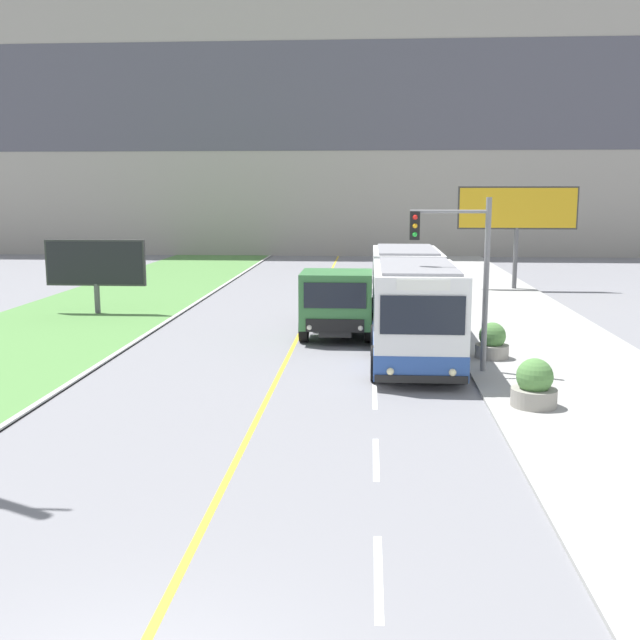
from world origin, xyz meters
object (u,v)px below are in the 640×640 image
dump_truck (338,302)px  traffic_light_mast (462,262)px  billboard_small (95,264)px  planter_round_second (492,343)px  city_bus (410,301)px  planter_round_near (534,386)px  billboard_large (517,211)px

dump_truck → traffic_light_mast: 6.94m
billboard_small → planter_round_second: 17.62m
billboard_small → planter_round_second: (15.60, -8.04, -1.59)m
traffic_light_mast → planter_round_second: bearing=54.8°
city_bus → planter_round_near: bearing=-70.1°
billboard_large → traffic_light_mast: bearing=-105.1°
dump_truck → traffic_light_mast: traffic_light_mast is taller
city_bus → billboard_small: billboard_small is taller
dump_truck → billboard_small: (-10.60, 4.32, 0.92)m
city_bus → traffic_light_mast: (1.23, -3.65, 1.67)m
billboard_large → planter_round_second: billboard_large is taller
billboard_small → planter_round_near: bearing=-40.4°
billboard_large → city_bus: bearing=-112.4°
city_bus → dump_truck: 3.14m
planter_round_near → city_bus: bearing=109.9°
billboard_small → city_bus: bearing=-25.1°
traffic_light_mast → billboard_large: 19.90m
billboard_large → planter_round_near: size_ratio=5.31×
dump_truck → billboard_large: bearing=56.9°
planter_round_near → traffic_light_mast: bearing=111.2°
planter_round_second → dump_truck: bearing=143.4°
city_bus → billboard_large: bearing=67.6°
city_bus → dump_truck: bearing=144.2°
dump_truck → planter_round_near: size_ratio=5.89×
billboard_large → planter_round_near: bearing=-99.4°
dump_truck → planter_round_near: (5.16, -9.08, -0.65)m
dump_truck → billboard_large: 16.64m
traffic_light_mast → planter_round_near: size_ratio=4.29×
billboard_large → billboard_small: (-19.54, -9.40, -2.06)m
billboard_small → planter_round_second: bearing=-27.3°
traffic_light_mast → planter_round_second: 3.44m
dump_truck → planter_round_near: dump_truck is taller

